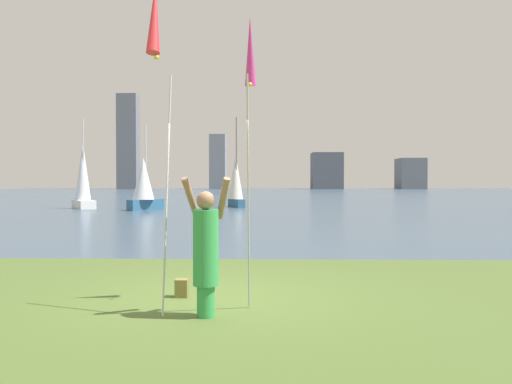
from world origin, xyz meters
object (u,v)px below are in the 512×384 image
(bag, at_px, (182,288))
(sailboat_7, at_px, (83,178))
(sailboat_4, at_px, (236,181))
(sailboat_6, at_px, (144,183))
(person, at_px, (206,248))
(kite_flag_right, at_px, (250,61))
(kite_flag_left, at_px, (155,28))

(bag, distance_m, sailboat_7, 26.55)
(sailboat_4, distance_m, sailboat_6, 6.49)
(person, height_order, sailboat_6, sailboat_6)
(kite_flag_right, relative_size, sailboat_4, 0.67)
(person, bearing_deg, sailboat_7, 129.30)
(kite_flag_left, bearing_deg, sailboat_6, 104.41)
(person, relative_size, kite_flag_left, 0.43)
(sailboat_4, distance_m, sailboat_7, 9.79)
(person, relative_size, sailboat_7, 0.31)
(person, xyz_separation_m, sailboat_6, (-6.74, 23.70, 0.73))
(kite_flag_left, relative_size, sailboat_4, 0.69)
(kite_flag_left, distance_m, kite_flag_right, 1.64)
(kite_flag_right, relative_size, bag, 15.16)
(bag, bearing_deg, sailboat_6, 105.42)
(kite_flag_right, xyz_separation_m, bag, (-1.03, 0.28, -3.30))
(sailboat_4, relative_size, sailboat_6, 1.16)
(person, distance_m, sailboat_7, 27.70)
(kite_flag_right, distance_m, sailboat_4, 26.83)
(bag, distance_m, sailboat_4, 26.49)
(bag, height_order, sailboat_4, sailboat_4)
(bag, bearing_deg, kite_flag_right, -15.32)
(kite_flag_left, xyz_separation_m, sailboat_7, (-10.51, 25.83, -1.59))
(bag, bearing_deg, sailboat_4, 92.14)
(person, bearing_deg, kite_flag_right, 72.24)
(bag, distance_m, sailboat_6, 23.50)
(bag, relative_size, sailboat_6, 0.05)
(kite_flag_left, bearing_deg, sailboat_7, 112.14)
(kite_flag_left, bearing_deg, bag, 88.82)
(sailboat_6, relative_size, sailboat_7, 0.90)
(person, xyz_separation_m, sailboat_7, (-11.04, 25.39, 1.06))
(sailboat_4, bearing_deg, kite_flag_right, -85.67)
(sailboat_4, height_order, sailboat_6, sailboat_4)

